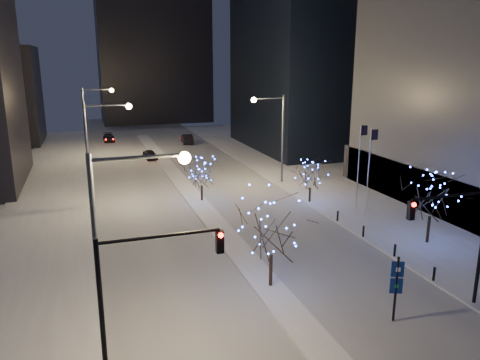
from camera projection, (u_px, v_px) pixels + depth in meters
name	position (u px, v px, depth m)	size (l,w,h in m)	color
ground	(319.00, 349.00, 22.90)	(160.00, 160.00, 0.00)	white
road	(179.00, 180.00, 55.05)	(20.00, 130.00, 0.02)	#ADB2BC
median	(188.00, 190.00, 50.44)	(2.00, 80.00, 0.15)	silver
east_sidewalk	(360.00, 203.00, 45.86)	(10.00, 90.00, 0.15)	silver
west_sidewalk	(41.00, 238.00, 36.96)	(8.00, 90.00, 0.15)	silver
horizon_block	(152.00, 26.00, 104.03)	(24.00, 14.00, 42.00)	black
street_lamp_w_near	(120.00, 231.00, 20.38)	(4.40, 0.56, 10.00)	#595E66
street_lamp_w_mid	(98.00, 140.00, 43.34)	(4.40, 0.56, 10.00)	#595E66
street_lamp_w_far	(92.00, 113.00, 66.31)	(4.40, 0.56, 10.00)	#595E66
street_lamp_east	(275.00, 128.00, 51.95)	(3.90, 0.56, 10.00)	#595E66
traffic_signal_west	(139.00, 286.00, 19.12)	(5.26, 0.43, 7.00)	black
traffic_signal_east	(462.00, 230.00, 25.37)	(5.26, 0.43, 7.00)	black
flagpoles	(364.00, 163.00, 41.65)	(1.35, 2.60, 8.00)	silver
bollards	(378.00, 240.00, 35.07)	(0.16, 12.16, 0.90)	black
car_near	(150.00, 155.00, 66.53)	(1.54, 3.84, 1.31)	black
car_mid	(187.00, 139.00, 79.24)	(1.66, 4.77, 1.57)	black
car_far	(109.00, 138.00, 80.98)	(1.84, 4.52, 1.31)	black
holiday_tree_median_near	(271.00, 228.00, 28.12)	(5.10, 5.10, 5.88)	black
holiday_tree_median_far	(201.00, 173.00, 45.98)	(4.23, 4.23, 4.44)	black
holiday_tree_plaza_near	(432.00, 196.00, 35.01)	(5.65, 5.65, 5.61)	black
holiday_tree_plaza_far	(311.00, 174.00, 45.56)	(4.13, 4.13, 4.39)	black
wayfinding_sign	(396.00, 282.00, 24.78)	(0.65, 0.33, 3.73)	black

